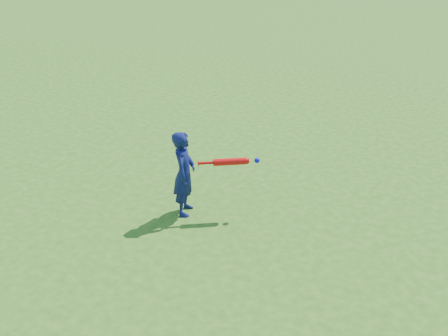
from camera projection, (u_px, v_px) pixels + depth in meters
name	position (u px, v px, depth m)	size (l,w,h in m)	color
ground	(245.00, 223.00, 6.24)	(80.00, 80.00, 0.00)	#2F6618
child	(184.00, 174.00, 6.21)	(0.41, 0.27, 1.12)	#10174E
bat_swing	(233.00, 162.00, 6.16)	(0.67, 0.46, 0.09)	red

